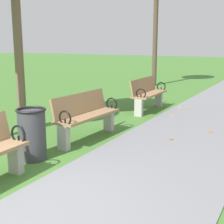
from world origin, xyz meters
TOP-DOWN VIEW (x-y plane):
  - park_bench_2 at (-0.50, 2.77)m, footprint 0.55×1.62m
  - park_bench_3 at (-0.50, 5.84)m, footprint 0.50×1.61m
  - trash_bin at (-0.65, 1.42)m, footprint 0.48×0.48m
  - scattered_leaves at (0.17, 4.57)m, footprint 3.78×8.48m

SIDE VIEW (x-z plane):
  - scattered_leaves at x=0.17m, z-range 0.00..0.03m
  - trash_bin at x=-0.65m, z-range 0.00..0.84m
  - park_bench_2 at x=-0.50m, z-range 0.04..0.93m
  - park_bench_3 at x=-0.50m, z-range 0.04..0.93m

